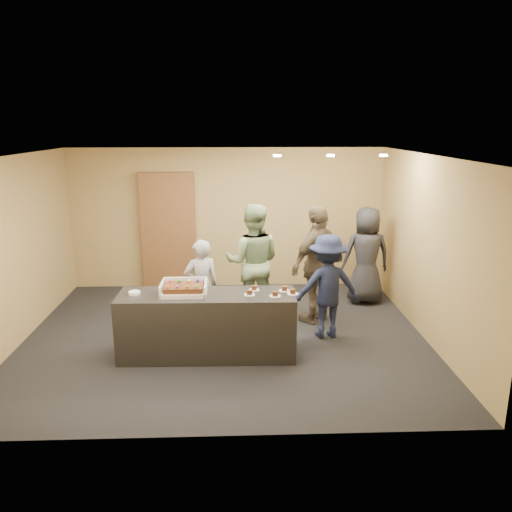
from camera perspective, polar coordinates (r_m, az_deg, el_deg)
name	(u,v)px	position (r m, az deg, el deg)	size (l,w,h in m)	color
room	(224,250)	(7.24, -3.69, 0.64)	(6.04, 6.00, 2.70)	black
serving_counter	(207,325)	(6.96, -5.59, -7.84)	(2.40, 0.70, 0.90)	black
storage_cabinet	(168,231)	(9.73, -9.99, 2.79)	(1.02, 0.15, 2.25)	brown
cake_box	(184,291)	(6.83, -8.22, -3.94)	(0.61, 0.42, 0.18)	white
sheet_cake	(184,287)	(6.79, -8.26, -3.58)	(0.52, 0.36, 0.11)	#3B210D
plate_stack	(134,293)	(6.94, -13.73, -4.12)	(0.16, 0.16, 0.04)	white
slice_a	(249,293)	(6.72, -0.75, -4.29)	(0.15, 0.15, 0.07)	white
slice_b	(254,289)	(6.90, -0.22, -3.75)	(0.15, 0.15, 0.07)	white
slice_c	(275,295)	(6.67, 2.20, -4.43)	(0.15, 0.15, 0.07)	white
slice_d	(284,289)	(6.88, 3.26, -3.82)	(0.15, 0.15, 0.07)	white
slice_e	(293,292)	(6.77, 4.23, -4.17)	(0.15, 0.15, 0.07)	white
person_server_grey	(201,286)	(7.66, -6.26, -3.45)	(0.53, 0.35, 1.46)	#9B9CA1
person_sage_man	(253,262)	(8.10, -0.36, -0.70)	(0.93, 0.72, 1.91)	gray
person_navy_man	(327,286)	(7.50, 8.14, -3.47)	(1.02, 0.59, 1.58)	#171D3A
person_brown_extra	(318,264)	(8.01, 7.11, -0.96)	(1.12, 0.47, 1.91)	brown
person_dark_suit	(366,255)	(9.05, 12.47, 0.07)	(0.85, 0.55, 1.74)	black
ceiling_spotlights	(331,155)	(7.66, 8.52, 11.30)	(1.72, 0.12, 0.03)	#FFEAC6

